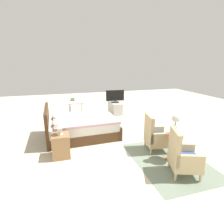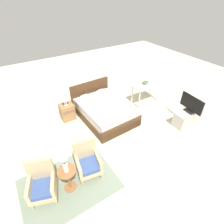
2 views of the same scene
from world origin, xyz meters
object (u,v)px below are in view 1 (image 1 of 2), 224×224
at_px(side_table, 173,145).
at_px(nightstand, 61,145).
at_px(armchair_by_window_left, 182,157).
at_px(armchair_by_window_right, 155,136).
at_px(book_stack, 73,99).
at_px(bed, 81,127).
at_px(tv_flatscreen, 115,96).
at_px(tv_stand, 115,108).
at_px(vanity_desk, 75,103).
at_px(flower_vase, 175,123).
at_px(table_lamp, 59,126).

bearing_deg(side_table, nightstand, 70.10).
bearing_deg(side_table, armchair_by_window_left, 164.18).
xyz_separation_m(armchair_by_window_right, book_stack, (3.24, 1.77, 0.39)).
xyz_separation_m(bed, tv_flatscreen, (2.11, -1.74, 0.46)).
bearing_deg(bed, tv_stand, -39.51).
xyz_separation_m(armchair_by_window_left, nightstand, (1.38, 2.27, -0.11)).
bearing_deg(nightstand, tv_stand, -36.06).
bearing_deg(tv_flatscreen, armchair_by_window_right, 179.29).
bearing_deg(nightstand, tv_flatscreen, -36.04).
distance_m(armchair_by_window_left, tv_stand, 4.56).
bearing_deg(vanity_desk, armchair_by_window_left, -158.44).
xyz_separation_m(side_table, tv_flatscreen, (4.06, 0.10, 0.38)).
bearing_deg(armchair_by_window_right, side_table, -164.78).
bearing_deg(tv_stand, vanity_desk, 99.00).
xyz_separation_m(tv_flatscreen, book_stack, (-0.28, 1.81, 0.01)).
relative_size(flower_vase, tv_stand, 0.50).
xyz_separation_m(armchair_by_window_right, nightstand, (0.34, 2.27, -0.11)).
xyz_separation_m(armchair_by_window_right, flower_vase, (-0.54, -0.15, 0.52)).
distance_m(side_table, nightstand, 2.57).
xyz_separation_m(bed, table_lamp, (-1.08, 0.58, 0.47)).
bearing_deg(vanity_desk, table_lamp, 168.68).
bearing_deg(book_stack, flower_vase, -153.13).
bearing_deg(flower_vase, tv_stand, 1.44).
height_order(side_table, tv_flatscreen, tv_flatscreen).
height_order(table_lamp, tv_flatscreen, tv_flatscreen).
height_order(bed, vanity_desk, bed).
relative_size(tv_flatscreen, vanity_desk, 0.76).
relative_size(armchair_by_window_left, armchair_by_window_right, 1.00).
bearing_deg(book_stack, armchair_by_window_right, -151.39).
bearing_deg(book_stack, table_lamp, 170.18).
height_order(armchair_by_window_left, nightstand, armchair_by_window_left).
distance_m(nightstand, tv_stand, 3.93).
distance_m(armchair_by_window_left, armchair_by_window_right, 1.04).
height_order(armchair_by_window_right, book_stack, armchair_by_window_right).
xyz_separation_m(side_table, tv_stand, (4.06, 0.10, -0.14)).
distance_m(armchair_by_window_right, book_stack, 3.72).
distance_m(bed, flower_vase, 2.75).
height_order(nightstand, tv_flatscreen, tv_flatscreen).
xyz_separation_m(armchair_by_window_left, book_stack, (4.28, 1.77, 0.39)).
xyz_separation_m(armchair_by_window_right, tv_flatscreen, (3.52, -0.04, 0.38)).
xyz_separation_m(flower_vase, tv_stand, (4.06, 0.10, -0.66)).
xyz_separation_m(nightstand, table_lamp, (0.00, 0.00, 0.49)).
bearing_deg(book_stack, tv_stand, -81.34).
bearing_deg(vanity_desk, side_table, -154.09).
bearing_deg(book_stack, nightstand, 170.19).
relative_size(armchair_by_window_left, table_lamp, 2.79).
height_order(bed, nightstand, bed).
bearing_deg(side_table, table_lamp, 70.10).
bearing_deg(table_lamp, tv_stand, -36.07).
bearing_deg(nightstand, vanity_desk, -11.30).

